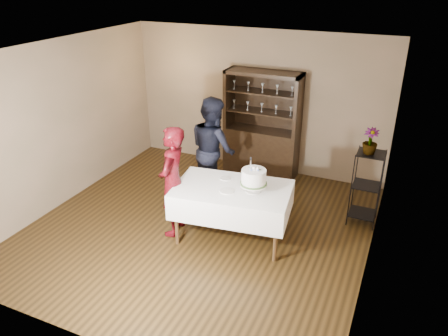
{
  "coord_description": "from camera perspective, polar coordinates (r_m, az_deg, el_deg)",
  "views": [
    {
      "loc": [
        2.69,
        -5.13,
        3.74
      ],
      "look_at": [
        0.37,
        0.1,
        1.05
      ],
      "focal_mm": 35.0,
      "sensor_mm": 36.0,
      "label": 1
    }
  ],
  "objects": [
    {
      "name": "plant_etagere",
      "position": [
        7.06,
        18.11,
        -2.14
      ],
      "size": [
        0.42,
        0.42,
        1.2
      ],
      "color": "black",
      "rests_on": "floor"
    },
    {
      "name": "ceiling",
      "position": [
        5.89,
        -3.82,
        14.94
      ],
      "size": [
        5.0,
        5.0,
        0.0
      ],
      "primitive_type": "plane",
      "rotation": [
        3.14,
        0.0,
        0.0
      ],
      "color": "silver",
      "rests_on": "back_wall"
    },
    {
      "name": "back_wall",
      "position": [
        8.44,
        4.36,
        8.65
      ],
      "size": [
        5.0,
        0.02,
        2.7
      ],
      "primitive_type": "cube",
      "color": "brown",
      "rests_on": "floor"
    },
    {
      "name": "china_hutch",
      "position": [
        8.38,
        4.92,
        3.54
      ],
      "size": [
        1.4,
        0.48,
        2.0
      ],
      "color": "black",
      "rests_on": "floor"
    },
    {
      "name": "plate_far",
      "position": [
        6.49,
        0.19,
        -1.36
      ],
      "size": [
        0.21,
        0.21,
        0.01
      ],
      "primitive_type": "cylinder",
      "rotation": [
        0.0,
        0.0,
        0.43
      ],
      "color": "silver",
      "rests_on": "cake_table"
    },
    {
      "name": "potted_plant",
      "position": [
        6.74,
        18.57,
        3.34
      ],
      "size": [
        0.23,
        0.23,
        0.39
      ],
      "primitive_type": "imported",
      "rotation": [
        0.0,
        0.0,
        0.06
      ],
      "color": "#416430",
      "rests_on": "plant_etagere"
    },
    {
      "name": "man",
      "position": [
        7.37,
        -1.44,
        2.52
      ],
      "size": [
        1.11,
        1.08,
        1.8
      ],
      "primitive_type": "imported",
      "rotation": [
        0.0,
        0.0,
        2.47
      ],
      "color": "black",
      "rests_on": "floor"
    },
    {
      "name": "floor",
      "position": [
        6.9,
        -3.18,
        -7.71
      ],
      "size": [
        5.0,
        5.0,
        0.0
      ],
      "primitive_type": "plane",
      "color": "black",
      "rests_on": "ground"
    },
    {
      "name": "cake_table",
      "position": [
        6.34,
        1.08,
        -4.16
      ],
      "size": [
        1.78,
        1.23,
        0.83
      ],
      "rotation": [
        0.0,
        0.0,
        0.13
      ],
      "color": "white",
      "rests_on": "floor"
    },
    {
      "name": "woman",
      "position": [
        6.42,
        -6.73,
        -1.79
      ],
      "size": [
        0.5,
        0.67,
        1.7
      ],
      "primitive_type": "imported",
      "rotation": [
        0.0,
        0.0,
        -1.42
      ],
      "color": "#350406",
      "rests_on": "floor"
    },
    {
      "name": "wall_left",
      "position": [
        7.68,
        -20.39,
        5.44
      ],
      "size": [
        0.02,
        5.0,
        2.7
      ],
      "primitive_type": "cube",
      "color": "brown",
      "rests_on": "floor"
    },
    {
      "name": "cake",
      "position": [
        6.06,
        3.9,
        -1.32
      ],
      "size": [
        0.38,
        0.38,
        0.53
      ],
      "rotation": [
        0.0,
        0.0,
        0.06
      ],
      "color": "silver",
      "rests_on": "cake_table"
    },
    {
      "name": "wall_right",
      "position": [
        5.66,
        19.67,
        -1.37
      ],
      "size": [
        0.02,
        5.0,
        2.7
      ],
      "primitive_type": "cube",
      "color": "brown",
      "rests_on": "floor"
    },
    {
      "name": "plate_near",
      "position": [
        6.14,
        0.38,
        -3.02
      ],
      "size": [
        0.26,
        0.26,
        0.01
      ],
      "primitive_type": "cylinder",
      "rotation": [
        0.0,
        0.0,
        -0.33
      ],
      "color": "silver",
      "rests_on": "cake_table"
    }
  ]
}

